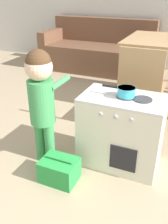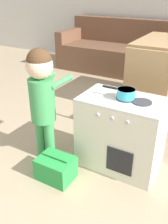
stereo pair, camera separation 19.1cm
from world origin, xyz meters
name	(u,v)px [view 2 (the right image)]	position (x,y,z in m)	size (l,w,h in m)	color
play_kitchen	(121,133)	(-0.02, 0.80, 0.29)	(0.61, 0.39, 0.59)	silver
toy_pot	(125,93)	(0.00, 0.81, 0.62)	(0.25, 0.13, 0.07)	#38B2D6
child_figure	(42,91)	(-0.58, 0.59, 0.60)	(0.22, 0.37, 0.92)	#3D9351
toy_basket	(56,168)	(-0.36, 0.42, 0.09)	(0.26, 0.21, 0.19)	green
dining_chair_near	(148,89)	(0.00, 1.39, 0.46)	(0.39, 0.39, 0.83)	tan
couch	(115,52)	(-1.10, 3.19, 0.30)	(1.82, 0.84, 0.82)	brown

